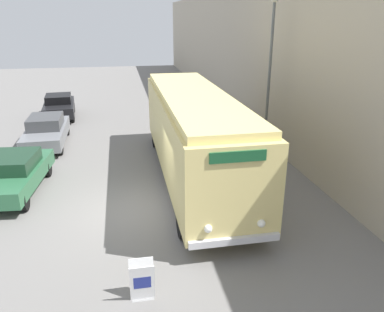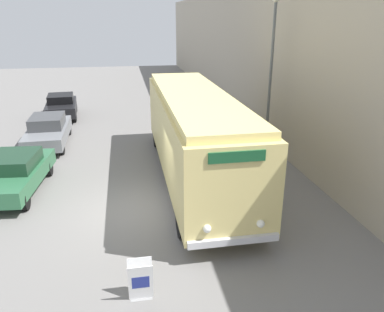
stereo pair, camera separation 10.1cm
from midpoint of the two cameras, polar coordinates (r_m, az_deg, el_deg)
name	(u,v)px [view 2 (the right image)]	position (r m, az deg, el deg)	size (l,w,h in m)	color
ground_plane	(137,210)	(12.92, -8.23, -8.12)	(80.00, 80.00, 0.00)	slate
building_wall_right	(250,57)	(22.69, 8.90, 14.64)	(0.30, 60.00, 7.87)	#B2A893
vintage_bus	(194,132)	(14.56, 0.58, 3.73)	(2.61, 11.31, 3.46)	black
sign_board	(141,281)	(9.06, -7.52, -18.36)	(0.57, 0.37, 0.99)	gray
streetlamp	(272,57)	(16.88, 12.25, 14.46)	(0.36, 0.36, 7.04)	#595E60
parked_car_near	(15,173)	(15.25, -25.24, -2.33)	(2.24, 4.50, 1.41)	black
parked_car_mid	(48,131)	(20.28, -20.94, 3.65)	(1.93, 4.68, 1.48)	black
parked_car_far	(61,106)	(25.63, -19.18, 7.23)	(2.17, 4.23, 1.49)	black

